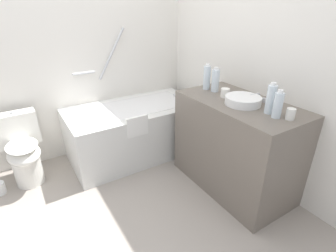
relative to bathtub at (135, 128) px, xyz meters
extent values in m
plane|color=#9E9389|center=(-0.60, -0.85, -0.31)|extent=(3.84, 3.84, 0.00)
cube|color=silver|center=(-0.60, 0.43, 0.92)|extent=(3.24, 0.10, 2.46)
cube|color=silver|center=(0.87, -0.85, 0.92)|extent=(0.10, 2.86, 2.46)
cube|color=silver|center=(0.00, 0.00, -0.02)|extent=(1.47, 0.77, 0.58)
cube|color=white|center=(0.00, 0.00, 0.23)|extent=(1.20, 0.55, 0.09)
cylinder|color=silver|center=(0.57, 0.00, 0.31)|extent=(0.09, 0.03, 0.03)
cylinder|color=silver|center=(-0.07, 0.35, 0.79)|extent=(0.34, 0.03, 0.54)
cylinder|color=silver|center=(-0.40, 0.35, 0.62)|extent=(0.24, 0.03, 0.03)
cube|color=white|center=(-0.14, -0.37, 0.22)|extent=(0.22, 0.03, 0.20)
cylinder|color=white|center=(-1.14, 0.03, -0.14)|extent=(0.25, 0.25, 0.35)
ellipsoid|color=white|center=(-1.13, -0.02, 0.04)|extent=(0.30, 0.40, 0.16)
ellipsoid|color=white|center=(-1.13, -0.02, 0.13)|extent=(0.28, 0.38, 0.02)
cube|color=white|center=(-1.14, 0.21, 0.20)|extent=(0.38, 0.16, 0.33)
cylinder|color=#9F9FA4|center=(-1.14, 0.21, 0.37)|extent=(0.03, 0.03, 0.01)
cube|color=#6B6056|center=(0.53, -1.02, 0.12)|extent=(0.59, 1.11, 0.85)
cylinder|color=white|center=(0.50, -1.08, 0.57)|extent=(0.29, 0.29, 0.07)
cylinder|color=silver|center=(0.68, -1.08, 0.57)|extent=(0.02, 0.02, 0.06)
cylinder|color=silver|center=(0.63, -1.08, 0.60)|extent=(0.11, 0.02, 0.02)
cylinder|color=silver|center=(0.68, -1.14, 0.56)|extent=(0.03, 0.03, 0.04)
cylinder|color=silver|center=(0.68, -1.02, 0.56)|extent=(0.03, 0.03, 0.04)
cylinder|color=silver|center=(0.50, -1.40, 0.63)|extent=(0.07, 0.07, 0.19)
cylinder|color=white|center=(0.50, -1.40, 0.74)|extent=(0.04, 0.04, 0.02)
cylinder|color=silver|center=(0.51, -0.59, 0.65)|extent=(0.07, 0.07, 0.22)
cylinder|color=white|center=(0.51, -0.59, 0.77)|extent=(0.04, 0.04, 0.02)
cylinder|color=silver|center=(0.52, -1.31, 0.65)|extent=(0.07, 0.07, 0.21)
cylinder|color=white|center=(0.52, -1.31, 0.77)|extent=(0.04, 0.04, 0.02)
cylinder|color=silver|center=(0.53, -0.69, 0.64)|extent=(0.07, 0.07, 0.21)
cylinder|color=white|center=(0.53, -0.69, 0.76)|extent=(0.04, 0.04, 0.02)
cylinder|color=white|center=(0.50, -0.86, 0.58)|extent=(0.08, 0.08, 0.08)
cylinder|color=white|center=(0.55, -1.47, 0.58)|extent=(0.06, 0.06, 0.08)
camera|label=1|loc=(-1.08, -2.44, 1.29)|focal=27.49mm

